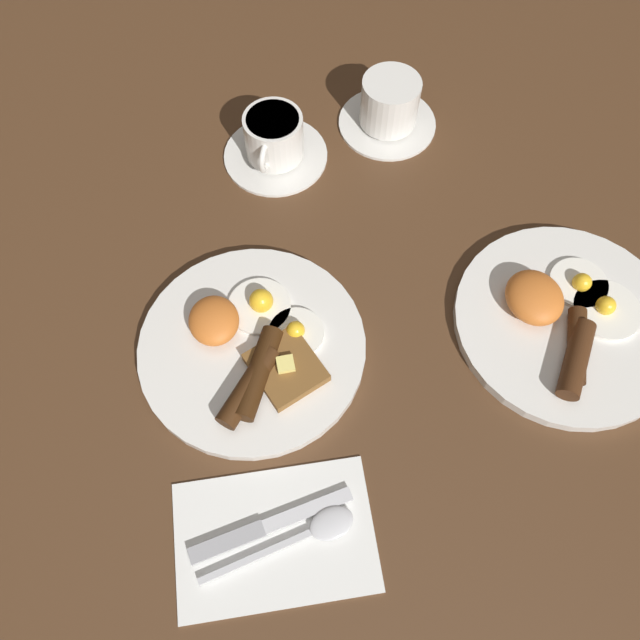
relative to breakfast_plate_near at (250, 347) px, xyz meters
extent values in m
plane|color=#4C301C|center=(0.00, 0.00, -0.01)|extent=(3.00, 3.00, 0.00)
cylinder|color=silver|center=(0.00, 0.00, -0.01)|extent=(0.27, 0.27, 0.01)
cylinder|color=white|center=(-0.05, 0.02, 0.01)|extent=(0.08, 0.08, 0.01)
sphere|color=yellow|center=(-0.05, 0.02, 0.01)|extent=(0.03, 0.03, 0.03)
cylinder|color=white|center=(0.00, 0.05, 0.01)|extent=(0.07, 0.07, 0.01)
sphere|color=yellow|center=(0.00, 0.05, 0.01)|extent=(0.02, 0.02, 0.02)
ellipsoid|color=orange|center=(-0.04, -0.04, 0.02)|extent=(0.07, 0.06, 0.03)
cylinder|color=#381E0C|center=(0.06, -0.01, 0.02)|extent=(0.09, 0.09, 0.03)
cylinder|color=#341C0B|center=(0.04, 0.00, 0.02)|extent=(0.11, 0.08, 0.03)
cube|color=brown|center=(0.04, 0.03, 0.01)|extent=(0.10, 0.10, 0.01)
cube|color=#F4E072|center=(0.04, 0.03, 0.02)|extent=(0.02, 0.02, 0.01)
cylinder|color=silver|center=(0.06, 0.38, -0.01)|extent=(0.28, 0.28, 0.01)
cylinder|color=white|center=(0.02, 0.42, 0.01)|extent=(0.07, 0.07, 0.01)
sphere|color=yellow|center=(0.02, 0.41, 0.01)|extent=(0.02, 0.02, 0.02)
cylinder|color=white|center=(0.06, 0.43, 0.01)|extent=(0.08, 0.08, 0.01)
sphere|color=yellow|center=(0.06, 0.43, 0.01)|extent=(0.02, 0.02, 0.02)
ellipsoid|color=orange|center=(0.03, 0.35, 0.02)|extent=(0.08, 0.07, 0.03)
cylinder|color=#3E2110|center=(0.12, 0.36, 0.02)|extent=(0.09, 0.08, 0.03)
cylinder|color=#3C200E|center=(0.10, 0.37, 0.01)|extent=(0.10, 0.06, 0.02)
cylinder|color=silver|center=(-0.29, 0.09, -0.01)|extent=(0.15, 0.15, 0.01)
cylinder|color=silver|center=(-0.29, 0.09, 0.03)|extent=(0.08, 0.08, 0.06)
cylinder|color=brown|center=(-0.29, 0.09, 0.06)|extent=(0.07, 0.07, 0.00)
torus|color=silver|center=(-0.26, 0.08, 0.03)|extent=(0.04, 0.03, 0.04)
cylinder|color=silver|center=(-0.31, 0.27, -0.01)|extent=(0.14, 0.14, 0.01)
cylinder|color=silver|center=(-0.31, 0.27, 0.03)|extent=(0.08, 0.08, 0.07)
cylinder|color=brown|center=(-0.31, 0.27, 0.06)|extent=(0.07, 0.07, 0.00)
torus|color=silver|center=(-0.35, 0.28, 0.03)|extent=(0.05, 0.02, 0.05)
cube|color=white|center=(0.22, -0.02, -0.01)|extent=(0.16, 0.23, 0.01)
cube|color=silver|center=(0.20, 0.02, -0.01)|extent=(0.03, 0.10, 0.00)
cube|color=#9E9EA3|center=(0.21, -0.07, -0.01)|extent=(0.03, 0.08, 0.01)
ellipsoid|color=silver|center=(0.22, 0.04, 0.00)|extent=(0.04, 0.05, 0.01)
cube|color=silver|center=(0.23, -0.05, -0.01)|extent=(0.02, 0.12, 0.00)
camera|label=1|loc=(0.32, 0.00, 0.68)|focal=35.00mm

